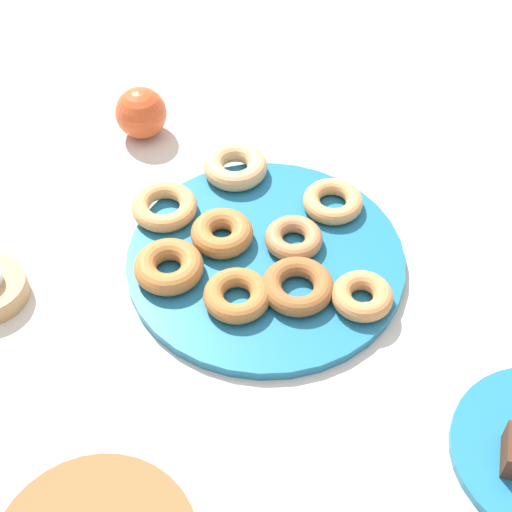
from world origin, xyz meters
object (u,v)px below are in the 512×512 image
(donut_1, at_px, (298,286))
(donut_2, at_px, (333,201))
(apple, at_px, (141,113))
(donut_0, at_px, (220,235))
(donut_6, at_px, (169,267))
(donut_8, at_px, (164,207))
(donut_3, at_px, (235,167))
(donut_4, at_px, (237,296))
(donut_plate, at_px, (266,260))
(donut_7, at_px, (362,296))
(donut_5, at_px, (294,238))

(donut_1, relative_size, donut_2, 1.10)
(donut_2, height_order, apple, apple)
(donut_0, xyz_separation_m, donut_6, (0.04, 0.08, 0.00))
(apple, bearing_deg, donut_6, 127.11)
(donut_0, distance_m, apple, 0.28)
(donut_2, bearing_deg, donut_0, 48.80)
(donut_0, height_order, donut_8, donut_0)
(donut_3, relative_size, apple, 1.17)
(donut_2, bearing_deg, donut_4, 77.53)
(donut_3, bearing_deg, donut_8, 64.82)
(donut_6, bearing_deg, donut_4, 177.65)
(donut_plate, height_order, donut_1, donut_1)
(donut_6, bearing_deg, donut_7, -165.72)
(donut_8, bearing_deg, donut_0, 169.40)
(apple, bearing_deg, donut_0, 142.54)
(donut_1, bearing_deg, donut_8, -13.59)
(apple, bearing_deg, donut_2, 172.53)
(donut_8, bearing_deg, apple, -50.30)
(donut_3, distance_m, apple, 0.18)
(donut_1, distance_m, donut_7, 0.08)
(donut_3, distance_m, donut_6, 0.21)
(donut_1, xyz_separation_m, donut_5, (0.04, -0.07, -0.00))
(donut_plate, relative_size, donut_6, 4.10)
(donut_5, bearing_deg, apple, -22.85)
(donut_6, relative_size, donut_8, 0.99)
(donut_4, relative_size, apple, 1.07)
(donut_2, bearing_deg, apple, -7.47)
(donut_2, distance_m, donut_3, 0.15)
(donut_1, bearing_deg, donut_5, -63.37)
(donut_4, height_order, donut_8, donut_4)
(donut_3, xyz_separation_m, donut_8, (0.05, 0.11, -0.00))
(donut_4, bearing_deg, donut_0, -51.44)
(donut_plate, distance_m, donut_5, 0.05)
(donut_5, bearing_deg, donut_8, 6.47)
(donut_0, xyz_separation_m, donut_2, (-0.11, -0.13, -0.00))
(donut_5, height_order, donut_6, donut_6)
(donut_7, bearing_deg, donut_8, -6.41)
(donut_plate, distance_m, donut_3, 0.17)
(donut_6, distance_m, donut_7, 0.25)
(donut_0, xyz_separation_m, donut_7, (-0.21, 0.02, -0.00))
(donut_plate, height_order, apple, apple)
(donut_3, distance_m, donut_8, 0.13)
(donut_3, xyz_separation_m, donut_4, (-0.11, 0.21, -0.00))
(donut_plate, bearing_deg, donut_4, 90.38)
(donut_0, bearing_deg, donut_5, -156.49)
(donut_4, relative_size, donut_5, 1.09)
(donut_0, distance_m, donut_4, 0.10)
(donut_4, height_order, donut_7, same)
(donut_3, bearing_deg, donut_7, 149.31)
(donut_0, distance_m, donut_8, 0.10)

